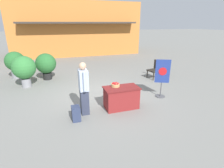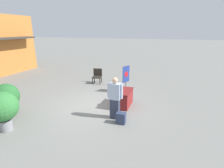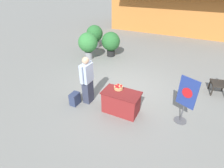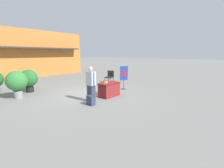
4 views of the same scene
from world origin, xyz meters
name	(u,v)px [view 1 (image 1 of 4)]	position (x,y,z in m)	size (l,w,h in m)	color
ground_plane	(101,95)	(0.00, 0.00, 0.00)	(120.00, 120.00, 0.00)	slate
storefront_building	(76,29)	(0.50, 10.54, 2.19)	(10.63, 5.12, 4.38)	#C67533
display_table	(121,98)	(0.36, -1.28, 0.37)	(1.16, 0.64, 0.73)	maroon
apple_basket	(115,85)	(0.20, -1.13, 0.79)	(0.28, 0.28, 0.16)	tan
person_visitor	(84,88)	(-0.87, -1.27, 0.84)	(0.26, 0.61, 1.64)	#33384C
backpack	(76,113)	(-1.18, -1.61, 0.21)	(0.24, 0.34, 0.42)	#2D3856
poster_board	(162,77)	(2.14, -0.89, 0.79)	(0.50, 0.36, 1.46)	#4C4C51
patio_chair	(156,69)	(3.24, 1.30, 0.50)	(0.65, 0.65, 0.91)	#28231E
potted_plant_near_right	(24,68)	(-2.93, 1.96, 0.85)	(1.00, 1.00, 1.39)	gray
potted_plant_near_left	(46,64)	(-2.06, 2.83, 0.78)	(0.99, 0.99, 1.31)	black
potted_plant_far_right	(15,62)	(-3.57, 3.66, 0.79)	(0.98, 0.98, 1.35)	gray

